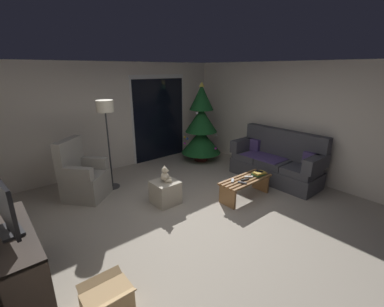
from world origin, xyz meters
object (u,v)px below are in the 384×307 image
object	(u,v)px
coffee_table	(245,185)
floor_lamp	(106,115)
remote_graphite	(242,183)
cell_phone	(259,171)
remote_silver	(233,181)
remote_black	(245,180)
couch	(276,162)
television	(4,205)
media_shelf	(15,266)
book_stack	(259,174)
armchair	(83,177)
ottoman	(165,192)
cardboard_box_open_near_shelf	(108,301)
remote_white	(249,177)
teddy_bear_cream	(165,175)
christmas_tree	(201,127)

from	to	relation	value
coffee_table	floor_lamp	bearing A→B (deg)	130.22
remote_graphite	floor_lamp	distance (m)	2.85
cell_phone	floor_lamp	world-z (taller)	floor_lamp
remote_silver	floor_lamp	size ratio (longest dim) A/B	0.09
remote_black	couch	bearing A→B (deg)	114.15
remote_graphite	television	size ratio (longest dim) A/B	0.19
coffee_table	media_shelf	size ratio (longest dim) A/B	0.79
couch	book_stack	size ratio (longest dim) A/B	7.76
armchair	floor_lamp	world-z (taller)	floor_lamp
armchair	television	xyz separation A→B (m)	(-1.28, -1.75, 0.64)
ottoman	couch	bearing A→B (deg)	-15.16
remote_black	cardboard_box_open_near_shelf	bearing A→B (deg)	-60.27
media_shelf	television	xyz separation A→B (m)	(0.03, 0.06, 0.69)
remote_black	cell_phone	world-z (taller)	cell_phone
remote_white	television	bearing A→B (deg)	-56.07
cell_phone	armchair	distance (m)	3.34
television	remote_silver	bearing A→B (deg)	-2.52
book_stack	media_shelf	bearing A→B (deg)	176.69
remote_white	remote_black	bearing A→B (deg)	-39.20
remote_graphite	cardboard_box_open_near_shelf	world-z (taller)	remote_graphite
armchair	television	distance (m)	2.26
remote_white	armchair	xyz separation A→B (m)	(-2.41, 1.98, 0.00)
couch	remote_graphite	xyz separation A→B (m)	(-1.43, -0.22, 0.00)
armchair	remote_white	bearing A→B (deg)	-39.40
couch	teddy_bear_cream	size ratio (longest dim) A/B	6.82
cardboard_box_open_near_shelf	ottoman	bearing A→B (deg)	41.00
couch	coffee_table	world-z (taller)	couch
floor_lamp	teddy_bear_cream	distance (m)	1.65
remote_silver	armchair	xyz separation A→B (m)	(-2.04, 1.90, 0.00)
christmas_tree	ottoman	world-z (taller)	christmas_tree
coffee_table	armchair	bearing A→B (deg)	139.50
remote_white	remote_graphite	bearing A→B (deg)	-35.66
remote_black	media_shelf	size ratio (longest dim) A/B	0.11
remote_graphite	armchair	distance (m)	2.95
christmas_tree	remote_silver	bearing A→B (deg)	-117.48
cell_phone	media_shelf	world-z (taller)	media_shelf
coffee_table	remote_black	world-z (taller)	remote_black
ottoman	cardboard_box_open_near_shelf	world-z (taller)	ottoman
remote_silver	remote_white	bearing A→B (deg)	-141.23
coffee_table	couch	bearing A→B (deg)	6.03
remote_graphite	television	world-z (taller)	television
book_stack	armchair	bearing A→B (deg)	142.37
christmas_tree	television	world-z (taller)	christmas_tree
remote_black	media_shelf	world-z (taller)	media_shelf
cell_phone	christmas_tree	world-z (taller)	christmas_tree
cell_phone	television	size ratio (longest dim) A/B	0.17
ottoman	media_shelf	bearing A→B (deg)	-165.10
remote_black	cardboard_box_open_near_shelf	distance (m)	3.02
armchair	cardboard_box_open_near_shelf	world-z (taller)	armchair
remote_white	armchair	distance (m)	3.12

